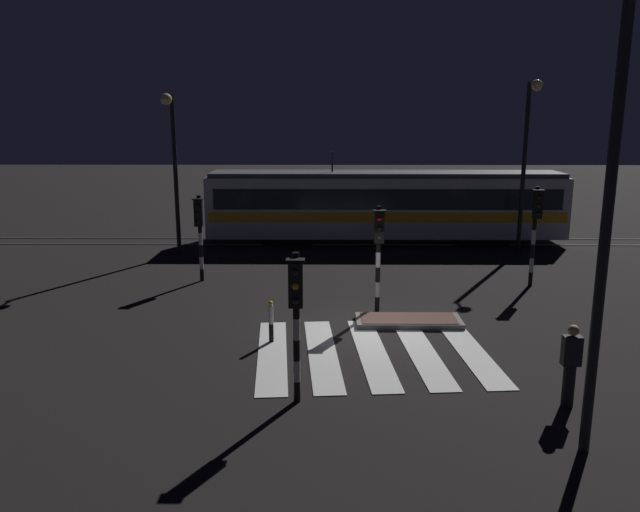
% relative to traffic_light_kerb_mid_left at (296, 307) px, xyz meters
% --- Properties ---
extents(ground_plane, '(120.00, 120.00, 0.00)m').
position_rel_traffic_light_kerb_mid_left_xyz_m(ground_plane, '(1.72, 4.46, -2.05)').
color(ground_plane, black).
extents(rail_near, '(80.00, 0.12, 0.03)m').
position_rel_traffic_light_kerb_mid_left_xyz_m(rail_near, '(1.72, 15.99, -2.04)').
color(rail_near, '#59595E').
rests_on(rail_near, ground).
extents(rail_far, '(80.00, 0.12, 0.03)m').
position_rel_traffic_light_kerb_mid_left_xyz_m(rail_far, '(1.72, 17.43, -2.04)').
color(rail_far, '#59595E').
rests_on(rail_far, ground).
extents(crosswalk_zebra, '(5.95, 5.20, 0.02)m').
position_rel_traffic_light_kerb_mid_left_xyz_m(crosswalk_zebra, '(1.72, 2.81, -2.04)').
color(crosswalk_zebra, silver).
rests_on(crosswalk_zebra, ground).
extents(traffic_island, '(2.94, 1.15, 0.18)m').
position_rel_traffic_light_kerb_mid_left_xyz_m(traffic_island, '(2.90, 4.99, -1.96)').
color(traffic_island, slate).
rests_on(traffic_island, ground).
extents(traffic_light_kerb_mid_left, '(0.36, 0.42, 3.11)m').
position_rel_traffic_light_kerb_mid_left_xyz_m(traffic_light_kerb_mid_left, '(0.00, 0.00, 0.00)').
color(traffic_light_kerb_mid_left, black).
rests_on(traffic_light_kerb_mid_left, ground).
extents(traffic_light_corner_far_left, '(0.36, 0.42, 3.04)m').
position_rel_traffic_light_kerb_mid_left_xyz_m(traffic_light_corner_far_left, '(-3.82, 9.54, -0.05)').
color(traffic_light_corner_far_left, black).
rests_on(traffic_light_corner_far_left, ground).
extents(traffic_light_corner_far_right, '(0.36, 0.42, 3.42)m').
position_rel_traffic_light_kerb_mid_left_xyz_m(traffic_light_corner_far_right, '(7.60, 9.00, 0.20)').
color(traffic_light_corner_far_right, black).
rests_on(traffic_light_corner_far_right, ground).
extents(traffic_light_median_centre, '(0.36, 0.42, 3.17)m').
position_rel_traffic_light_kerb_mid_left_xyz_m(traffic_light_median_centre, '(2.11, 6.06, 0.04)').
color(traffic_light_median_centre, black).
rests_on(traffic_light_median_centre, ground).
extents(street_lamp_trackside_right, '(0.44, 1.21, 7.11)m').
position_rel_traffic_light_kerb_mid_left_xyz_m(street_lamp_trackside_right, '(8.79, 14.21, 2.46)').
color(street_lamp_trackside_right, black).
rests_on(street_lamp_trackside_right, ground).
extents(street_lamp_near_kerb, '(0.44, 1.21, 7.92)m').
position_rel_traffic_light_kerb_mid_left_xyz_m(street_lamp_near_kerb, '(5.07, -2.01, 2.90)').
color(street_lamp_near_kerb, black).
rests_on(street_lamp_near_kerb, ground).
extents(street_lamp_trackside_left, '(0.44, 1.21, 6.57)m').
position_rel_traffic_light_kerb_mid_left_xyz_m(street_lamp_trackside_left, '(-5.61, 13.66, 2.16)').
color(street_lamp_trackside_left, black).
rests_on(street_lamp_trackside_left, ground).
extents(tram, '(16.28, 2.58, 4.15)m').
position_rel_traffic_light_kerb_mid_left_xyz_m(tram, '(3.26, 16.71, -0.30)').
color(tram, silver).
rests_on(tram, ground).
extents(pedestrian_waiting_at_kerb, '(0.36, 0.24, 1.71)m').
position_rel_traffic_light_kerb_mid_left_xyz_m(pedestrian_waiting_at_kerb, '(5.43, -0.05, -1.18)').
color(pedestrian_waiting_at_kerb, black).
rests_on(pedestrian_waiting_at_kerb, ground).
extents(bollard_island_edge, '(0.12, 0.12, 1.11)m').
position_rel_traffic_light_kerb_mid_left_xyz_m(bollard_island_edge, '(-0.82, 3.50, -1.49)').
color(bollard_island_edge, black).
rests_on(bollard_island_edge, ground).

